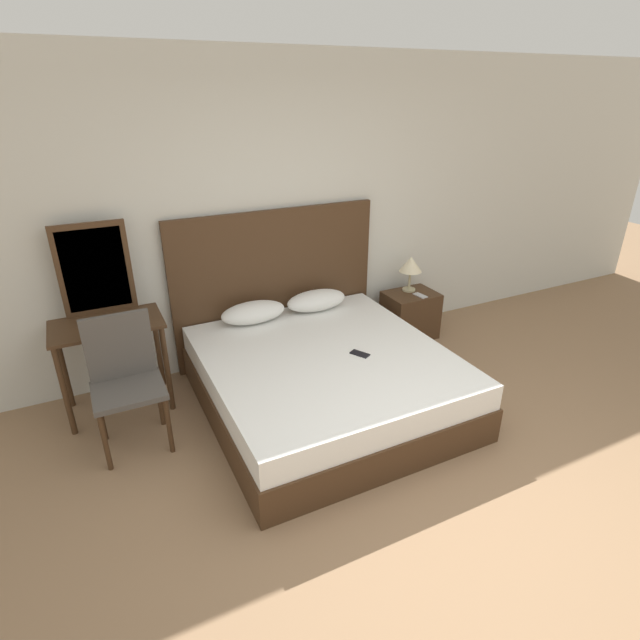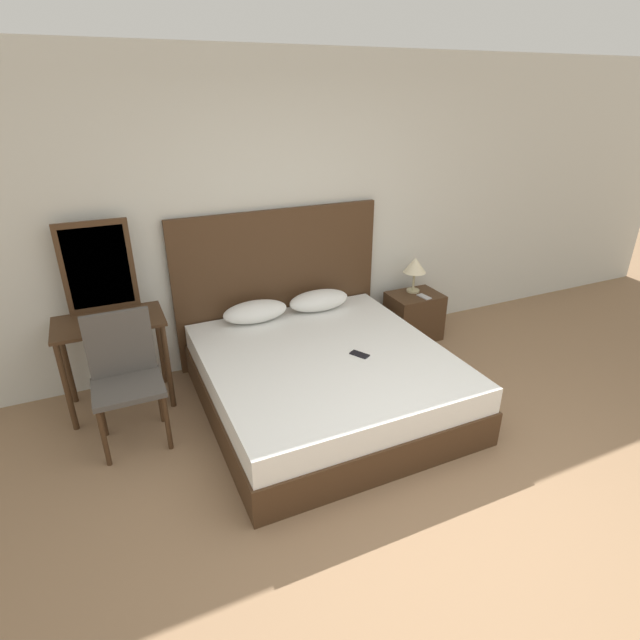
% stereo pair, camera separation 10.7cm
% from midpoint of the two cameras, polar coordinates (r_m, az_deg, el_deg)
% --- Properties ---
extents(ground_plane, '(16.00, 16.00, 0.00)m').
position_cam_midpoint_polar(ground_plane, '(3.31, 14.96, -22.10)').
color(ground_plane, '#8C6B4C').
extents(wall_back, '(10.00, 0.06, 2.70)m').
position_cam_midpoint_polar(wall_back, '(4.63, -4.60, 12.02)').
color(wall_back, silver).
rests_on(wall_back, ground_plane).
extents(bed, '(1.86, 1.99, 0.48)m').
position_cam_midpoint_polar(bed, '(4.06, -0.13, -6.87)').
color(bed, '#422B19').
rests_on(bed, ground_plane).
extents(headboard, '(1.96, 0.05, 1.42)m').
position_cam_midpoint_polar(headboard, '(4.70, -5.65, 3.98)').
color(headboard, '#422B19').
rests_on(headboard, ground_plane).
extents(pillow_left, '(0.58, 0.28, 0.19)m').
position_cam_midpoint_polar(pillow_left, '(4.47, -8.31, 0.86)').
color(pillow_left, white).
rests_on(pillow_left, bed).
extents(pillow_right, '(0.58, 0.28, 0.19)m').
position_cam_midpoint_polar(pillow_right, '(4.67, -1.07, 2.25)').
color(pillow_right, white).
rests_on(pillow_right, bed).
extents(phone_on_bed, '(0.13, 0.17, 0.01)m').
position_cam_midpoint_polar(phone_on_bed, '(3.93, 3.80, -3.88)').
color(phone_on_bed, black).
rests_on(phone_on_bed, bed).
extents(nightstand, '(0.52, 0.39, 0.48)m').
position_cam_midpoint_polar(nightstand, '(5.25, 9.64, 0.58)').
color(nightstand, '#422B19').
rests_on(nightstand, ground_plane).
extents(table_lamp, '(0.23, 0.23, 0.36)m').
position_cam_midpoint_polar(table_lamp, '(5.14, 9.74, 6.18)').
color(table_lamp, tan).
rests_on(table_lamp, nightstand).
extents(phone_on_nightstand, '(0.09, 0.16, 0.01)m').
position_cam_midpoint_polar(phone_on_nightstand, '(5.11, 10.80, 2.77)').
color(phone_on_nightstand, '#B7B7BC').
rests_on(phone_on_nightstand, nightstand).
extents(vanity_desk, '(0.81, 0.49, 0.76)m').
position_cam_midpoint_polar(vanity_desk, '(4.20, -23.59, -2.18)').
color(vanity_desk, '#422B19').
rests_on(vanity_desk, ground_plane).
extents(vanity_mirror, '(0.53, 0.03, 0.72)m').
position_cam_midpoint_polar(vanity_mirror, '(4.22, -25.01, 5.27)').
color(vanity_mirror, '#422B19').
rests_on(vanity_mirror, vanity_desk).
extents(chair, '(0.48, 0.42, 0.98)m').
position_cam_midpoint_polar(chair, '(3.80, -22.16, -5.71)').
color(chair, '#4C4742').
rests_on(chair, ground_plane).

